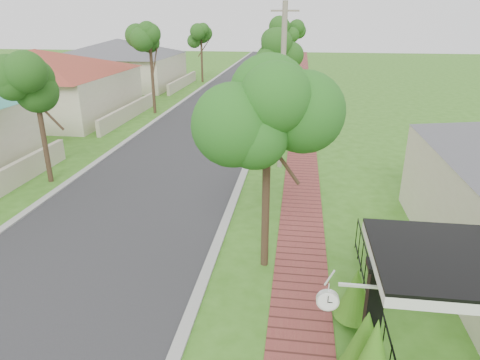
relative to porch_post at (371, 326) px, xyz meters
The scene contains 16 objects.
ground 4.79m from the porch_post, 167.60° to the left, with size 160.00×160.00×0.00m, color #356A19.
road 22.34m from the porch_post, 109.77° to the left, with size 7.00×120.00×0.02m, color #28282B.
kerb_right 21.39m from the porch_post, 100.52° to the left, with size 0.30×120.00×0.10m, color #9E9E99.
kerb_left 23.83m from the porch_post, 118.07° to the left, with size 0.30×120.00×0.10m, color #9E9E99.
sidewalk 21.07m from the porch_post, 93.54° to the left, with size 1.50×120.00×0.03m, color brown.
porch_post is the anchor object (origin of this frame).
picket_fence 1.21m from the porch_post, 70.71° to the left, with size 0.03×8.02×1.00m.
street_trees 29.02m from the porch_post, 104.93° to the left, with size 10.70×37.65×5.89m.
hedge_row 0.29m from the porch_post, behind, with size 0.81×3.17×2.05m.
far_house_red 28.70m from the porch_post, 132.91° to the left, with size 15.56×15.56×4.60m.
far_house_grey 40.09m from the porch_post, 119.15° to the left, with size 15.56×15.56×4.60m.
parked_car_red 19.55m from the porch_post, 102.26° to the left, with size 1.95×4.85×1.65m, color maroon.
parked_car_white 35.77m from the porch_post, 98.93° to the left, with size 1.35×3.86×1.27m, color white.
near_tree 5.40m from the porch_post, 122.48° to the left, with size 2.10×2.10×5.38m.
utility_pole 12.76m from the porch_post, 100.85° to the left, with size 1.20×0.24×7.29m.
station_clock 1.26m from the porch_post, 155.04° to the right, with size 1.06×0.13×0.59m.
Camera 1 is at (2.97, -7.94, 6.70)m, focal length 32.00 mm.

